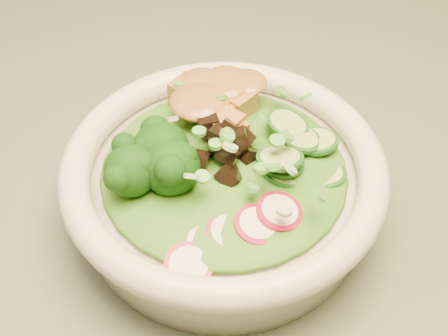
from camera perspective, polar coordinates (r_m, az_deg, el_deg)
dining_table at (r=0.72m, az=8.66°, el=-0.68°), size 1.20×0.80×0.75m
salad_bowl at (r=0.50m, az=0.00°, el=-1.51°), size 0.26×0.26×0.07m
lettuce_bed at (r=0.48m, az=0.00°, el=0.08°), size 0.19×0.19×0.02m
broccoli_florets at (r=0.47m, az=-7.11°, el=0.24°), size 0.08×0.07×0.04m
radish_slices at (r=0.44m, az=1.77°, el=-5.40°), size 0.11×0.05×0.02m
cucumber_slices at (r=0.49m, az=7.20°, el=1.78°), size 0.07×0.07×0.03m
mushroom_heap at (r=0.48m, az=-0.24°, el=2.12°), size 0.07×0.07×0.04m
tofu_cubes at (r=0.52m, az=-0.97°, el=5.66°), size 0.09×0.06×0.03m
peanut_sauce at (r=0.51m, az=-0.99°, el=6.71°), size 0.07×0.05×0.02m
scallion_garnish at (r=0.47m, az=0.00°, el=1.97°), size 0.18×0.18×0.02m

